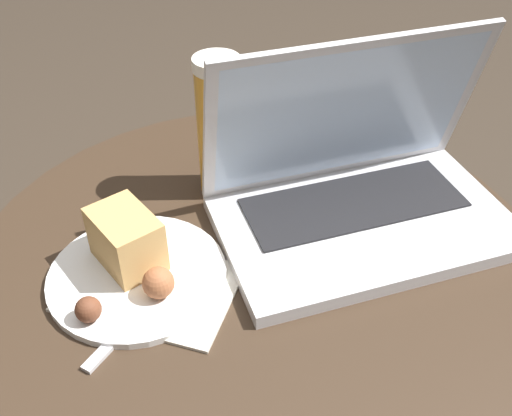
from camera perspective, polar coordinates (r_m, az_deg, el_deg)
name	(u,v)px	position (r m, az deg, el deg)	size (l,w,h in m)	color
table	(258,346)	(0.85, 0.21, -13.03)	(0.70, 0.70, 0.58)	#9E9EA3
napkin	(151,287)	(0.69, -9.97, -7.46)	(0.22, 0.19, 0.00)	silver
laptop	(358,187)	(0.76, 9.66, 2.02)	(0.41, 0.31, 0.23)	silver
beer_glass	(219,127)	(0.78, -3.53, 7.70)	(0.06, 0.06, 0.19)	gold
snack_plate	(133,261)	(0.70, -11.68, -5.00)	(0.21, 0.21, 0.08)	white
fork	(151,302)	(0.68, -10.00, -8.85)	(0.12, 0.16, 0.00)	silver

